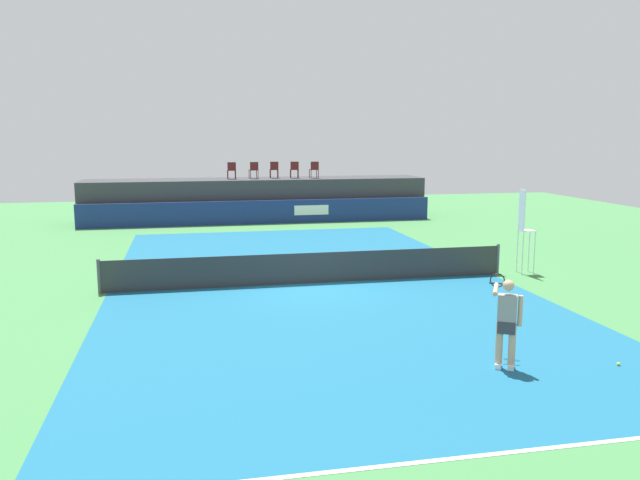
{
  "coord_description": "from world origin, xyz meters",
  "views": [
    {
      "loc": [
        -3.64,
        -18.71,
        4.51
      ],
      "look_at": [
        0.69,
        2.0,
        1.0
      ],
      "focal_mm": 35.71,
      "sensor_mm": 36.0,
      "label": 1
    }
  ],
  "objects": [
    {
      "name": "net_post_far",
      "position": [
        6.2,
        0.0,
        0.5
      ],
      "size": [
        0.1,
        0.1,
        1.0
      ],
      "primitive_type": "cylinder",
      "color": "#4C4C51",
      "rests_on": "ground"
    },
    {
      "name": "tennis_ball",
      "position": [
        4.59,
        -8.19,
        0.04
      ],
      "size": [
        0.07,
        0.07,
        0.07
      ],
      "primitive_type": "sphere",
      "color": "#D8EA33",
      "rests_on": "court_inner"
    },
    {
      "name": "spectator_chair_right",
      "position": [
        2.06,
        15.25,
        2.69
      ],
      "size": [
        0.47,
        0.47,
        0.89
      ],
      "color": "#561919",
      "rests_on": "spectator_platform"
    },
    {
      "name": "tennis_player",
      "position": [
        2.33,
        -7.83,
        0.96
      ],
      "size": [
        0.68,
        1.26,
        1.77
      ],
      "color": "white",
      "rests_on": "court_inner"
    },
    {
      "name": "spectator_chair_center",
      "position": [
        0.98,
        15.41,
        2.69
      ],
      "size": [
        0.46,
        0.46,
        0.89
      ],
      "color": "#561919",
      "rests_on": "spectator_platform"
    },
    {
      "name": "spectator_chair_far_left",
      "position": [
        -1.31,
        15.18,
        2.69
      ],
      "size": [
        0.44,
        0.44,
        0.89
      ],
      "color": "#561919",
      "rests_on": "spectator_platform"
    },
    {
      "name": "ground_plane",
      "position": [
        0.0,
        3.0,
        0.0
      ],
      "size": [
        48.0,
        48.0,
        0.0
      ],
      "primitive_type": "plane",
      "color": "#3D7A42"
    },
    {
      "name": "tennis_net",
      "position": [
        0.0,
        0.0,
        0.47
      ],
      "size": [
        12.4,
        0.02,
        0.95
      ],
      "primitive_type": "cube",
      "color": "#2D2D2D",
      "rests_on": "ground"
    },
    {
      "name": "spectator_chair_left",
      "position": [
        -0.14,
        15.21,
        2.69
      ],
      "size": [
        0.48,
        0.48,
        0.89
      ],
      "color": "#561919",
      "rests_on": "spectator_platform"
    },
    {
      "name": "court_inner",
      "position": [
        0.0,
        0.0,
        0.0
      ],
      "size": [
        12.0,
        22.0,
        0.0
      ],
      "primitive_type": "cube",
      "color": "#16597A",
      "rests_on": "ground"
    },
    {
      "name": "net_post_near",
      "position": [
        -6.2,
        0.0,
        0.5
      ],
      "size": [
        0.1,
        0.1,
        1.0
      ],
      "primitive_type": "cylinder",
      "color": "#4C4C51",
      "rests_on": "ground"
    },
    {
      "name": "spectator_platform",
      "position": [
        0.0,
        15.3,
        1.1
      ],
      "size": [
        18.0,
        2.8,
        2.2
      ],
      "primitive_type": "cube",
      "color": "#38383D",
      "rests_on": "ground"
    },
    {
      "name": "line_near_baseline",
      "position": [
        0.0,
        -10.95,
        0.01
      ],
      "size": [
        12.0,
        0.1,
        0.0
      ],
      "primitive_type": "cube",
      "color": "white",
      "rests_on": "court_inner"
    },
    {
      "name": "sponsor_wall",
      "position": [
        0.01,
        13.5,
        0.6
      ],
      "size": [
        18.0,
        0.22,
        1.2
      ],
      "color": "navy",
      "rests_on": "ground"
    },
    {
      "name": "umpire_chair",
      "position": [
        7.08,
        0.01,
        1.59
      ],
      "size": [
        0.48,
        0.48,
        2.76
      ],
      "color": "white",
      "rests_on": "ground"
    },
    {
      "name": "spectator_chair_far_right",
      "position": [
        3.1,
        15.02,
        2.69
      ],
      "size": [
        0.46,
        0.46,
        0.89
      ],
      "color": "#561919",
      "rests_on": "spectator_platform"
    }
  ]
}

